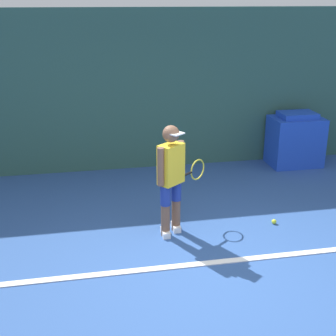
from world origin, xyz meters
name	(u,v)px	position (x,y,z in m)	size (l,w,h in m)	color
ground_plane	(212,272)	(0.00, 0.00, 0.00)	(24.00, 24.00, 0.00)	#2D5193
back_wall	(157,91)	(0.00, 3.78, 1.44)	(24.00, 0.10, 2.89)	#2D564C
court_baseline	(208,263)	(0.00, 0.18, 0.01)	(21.60, 0.10, 0.01)	white
tennis_player	(172,175)	(-0.27, 1.07, 0.83)	(0.78, 0.64, 1.52)	brown
tennis_ball	(274,222)	(1.21, 1.03, 0.03)	(0.07, 0.07, 0.07)	#D1E533
covered_chair	(295,140)	(2.58, 3.34, 0.49)	(0.96, 0.67, 1.03)	blue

